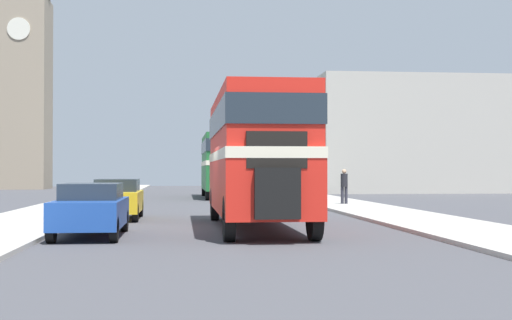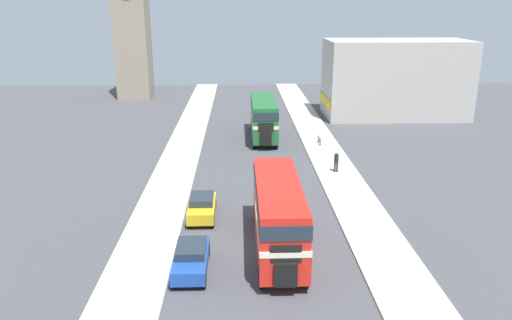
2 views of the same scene
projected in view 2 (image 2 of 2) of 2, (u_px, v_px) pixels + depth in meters
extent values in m
plane|color=#47474C|center=(264.00, 248.00, 28.66)|extent=(120.00, 120.00, 0.00)
cube|color=#B7B2A8|center=(380.00, 246.00, 28.86)|extent=(3.50, 120.00, 0.12)
cube|color=#B7B2A8|center=(146.00, 249.00, 28.43)|extent=(3.50, 120.00, 0.12)
cube|color=red|center=(278.00, 228.00, 28.15)|extent=(2.46, 9.65, 1.54)
cube|color=beige|center=(278.00, 214.00, 27.87)|extent=(2.49, 9.70, 0.28)
cube|color=red|center=(278.00, 197.00, 27.58)|extent=(2.42, 9.46, 1.68)
cube|color=#232D38|center=(278.00, 196.00, 27.55)|extent=(2.49, 9.56, 0.76)
cube|color=black|center=(286.00, 275.00, 23.48)|extent=(1.11, 0.20, 1.23)
cube|color=black|center=(286.00, 254.00, 23.29)|extent=(1.48, 0.12, 0.90)
cylinder|color=black|center=(262.00, 277.00, 24.62)|extent=(0.28, 1.15, 1.15)
cylinder|color=black|center=(306.00, 276.00, 24.69)|extent=(0.28, 1.15, 1.15)
cylinder|color=black|center=(256.00, 214.00, 31.95)|extent=(0.28, 1.15, 1.15)
cylinder|color=black|center=(290.00, 213.00, 32.02)|extent=(0.28, 1.15, 1.15)
cube|color=#1E602D|center=(263.00, 126.00, 51.60)|extent=(2.44, 9.55, 1.54)
cube|color=beige|center=(263.00, 117.00, 51.33)|extent=(2.46, 9.59, 0.28)
cube|color=#1E602D|center=(263.00, 108.00, 51.03)|extent=(2.39, 9.36, 1.68)
cube|color=#232D38|center=(263.00, 107.00, 51.00)|extent=(2.46, 9.45, 0.76)
cube|color=black|center=(266.00, 139.00, 46.98)|extent=(1.10, 0.20, 1.23)
cube|color=black|center=(266.00, 128.00, 46.79)|extent=(1.46, 0.12, 0.90)
cylinder|color=black|center=(254.00, 143.00, 48.12)|extent=(0.28, 1.15, 1.15)
cylinder|color=black|center=(276.00, 143.00, 48.19)|extent=(0.28, 1.15, 1.15)
cylinder|color=black|center=(252.00, 124.00, 55.35)|extent=(0.28, 1.15, 1.15)
cylinder|color=black|center=(271.00, 124.00, 55.42)|extent=(0.28, 1.15, 1.15)
cube|color=#1E479E|center=(191.00, 260.00, 26.08)|extent=(1.72, 4.13, 0.72)
cube|color=#232D38|center=(191.00, 248.00, 26.07)|extent=(1.52, 2.15, 0.43)
cylinder|color=black|center=(173.00, 282.00, 24.62)|extent=(0.20, 0.64, 0.64)
cylinder|color=black|center=(204.00, 282.00, 24.67)|extent=(0.20, 0.64, 0.64)
cylinder|color=black|center=(180.00, 251.00, 27.70)|extent=(0.20, 0.64, 0.64)
cylinder|color=black|center=(208.00, 251.00, 27.75)|extent=(0.20, 0.64, 0.64)
cube|color=gold|center=(202.00, 208.00, 32.59)|extent=(1.70, 3.90, 0.74)
cube|color=#232D38|center=(202.00, 199.00, 32.56)|extent=(1.49, 2.03, 0.45)
cylinder|color=black|center=(189.00, 223.00, 31.23)|extent=(0.20, 0.64, 0.64)
cylinder|color=black|center=(213.00, 223.00, 31.28)|extent=(0.20, 0.64, 0.64)
cylinder|color=black|center=(193.00, 204.00, 34.10)|extent=(0.20, 0.64, 0.64)
cylinder|color=black|center=(215.00, 204.00, 34.15)|extent=(0.20, 0.64, 0.64)
cylinder|color=#282833|center=(335.00, 167.00, 41.14)|extent=(0.16, 0.16, 0.84)
cylinder|color=#282833|center=(337.00, 167.00, 41.14)|extent=(0.16, 0.16, 0.84)
cylinder|color=black|center=(336.00, 158.00, 40.91)|extent=(0.35, 0.35, 0.67)
sphere|color=tan|center=(337.00, 153.00, 40.78)|extent=(0.23, 0.23, 0.23)
torus|color=black|center=(320.00, 142.00, 48.88)|extent=(0.05, 0.71, 0.71)
torus|color=black|center=(318.00, 139.00, 49.88)|extent=(0.05, 0.71, 0.71)
cylinder|color=#234C93|center=(319.00, 139.00, 49.34)|extent=(0.04, 1.06, 0.34)
cylinder|color=#234C93|center=(319.00, 137.00, 49.68)|extent=(0.04, 0.04, 0.43)
cube|color=gray|center=(132.00, 35.00, 71.24)|extent=(4.63, 4.63, 18.20)
cube|color=#B2ADA3|center=(395.00, 79.00, 60.66)|extent=(16.86, 8.01, 9.26)
cube|color=gold|center=(325.00, 100.00, 61.16)|extent=(0.12, 7.61, 1.11)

